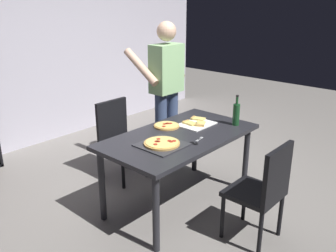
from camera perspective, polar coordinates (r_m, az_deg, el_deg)
ground_plane at (r=3.81m, az=1.71°, el=-11.92°), size 12.00×12.00×0.00m
back_wall at (r=5.34m, az=-20.40°, el=12.03°), size 6.40×0.10×2.80m
dining_table at (r=3.51m, az=1.82°, el=-2.56°), size 1.55×0.85×0.75m
chair_near_camera at (r=3.13m, az=14.82°, el=-9.37°), size 0.42×0.42×0.90m
chair_far_side at (r=4.17m, az=-7.80°, el=-1.38°), size 0.42×0.42×0.90m
person_serving_pizza at (r=4.25m, az=-0.38°, el=6.05°), size 0.55×0.54×1.75m
pepperoni_pizza_on_tray at (r=3.22m, az=-0.97°, el=-2.80°), size 0.38×0.38×0.04m
pizza_slices_on_towel at (r=3.77m, az=4.45°, el=0.46°), size 0.36×0.29×0.03m
wine_bottle at (r=3.77m, az=10.68°, el=1.89°), size 0.07×0.07×0.32m
kitchen_scissors at (r=3.30m, az=4.41°, el=-2.48°), size 0.20×0.09×0.01m
second_pizza_plain at (r=3.68m, az=-0.22°, el=0.05°), size 0.26×0.26×0.03m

